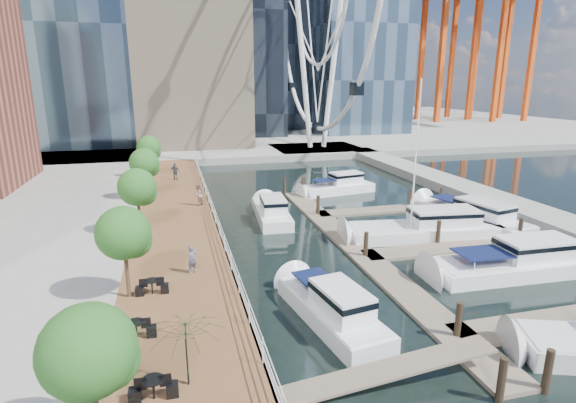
{
  "coord_description": "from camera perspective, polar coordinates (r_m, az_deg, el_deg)",
  "views": [
    {
      "loc": [
        -8.88,
        -17.51,
        11.21
      ],
      "look_at": [
        -1.13,
        12.42,
        3.0
      ],
      "focal_mm": 28.0,
      "sensor_mm": 36.0,
      "label": 1
    }
  ],
  "objects": [
    {
      "name": "seawall",
      "position": [
        34.34,
        -9.0,
        -3.49
      ],
      "size": [
        0.25,
        60.0,
        1.0
      ],
      "primitive_type": "cube",
      "color": "#595954",
      "rests_on": "ground"
    },
    {
      "name": "boardwalk",
      "position": [
        34.22,
        -14.01,
        -3.82
      ],
      "size": [
        6.0,
        60.0,
        1.0
      ],
      "primitive_type": "cube",
      "color": "brown",
      "rests_on": "ground"
    },
    {
      "name": "floating_docks",
      "position": [
        33.97,
        16.13,
        -4.13
      ],
      "size": [
        16.0,
        34.0,
        2.6
      ],
      "color": "#6D6051",
      "rests_on": "ground"
    },
    {
      "name": "port_cranes",
      "position": [
        136.91,
        20.51,
        17.66
      ],
      "size": [
        40.0,
        52.0,
        38.0
      ],
      "color": "#D84C14",
      "rests_on": "ground"
    },
    {
      "name": "ground",
      "position": [
        22.6,
        11.12,
        -15.16
      ],
      "size": [
        520.0,
        520.0,
        0.0
      ],
      "primitive_type": "plane",
      "color": "black",
      "rests_on": "ground"
    },
    {
      "name": "yacht_foreground",
      "position": [
        30.82,
        26.84,
        -8.15
      ],
      "size": [
        11.72,
        3.47,
        2.15
      ],
      "primitive_type": null,
      "rotation": [
        0.0,
        0.0,
        1.54
      ],
      "color": "white",
      "rests_on": "ground"
    },
    {
      "name": "street_trees",
      "position": [
        32.35,
        -18.64,
        1.73
      ],
      "size": [
        2.6,
        42.6,
        4.6
      ],
      "color": "#3F2B1C",
      "rests_on": "ground"
    },
    {
      "name": "pedestrian_near",
      "position": [
        25.45,
        -12.05,
        -7.21
      ],
      "size": [
        0.68,
        0.59,
        1.57
      ],
      "primitive_type": "imported",
      "rotation": [
        0.0,
        0.0,
        0.46
      ],
      "color": "#47495E",
      "rests_on": "boardwalk"
    },
    {
      "name": "cafe_tables",
      "position": [
        18.43,
        -17.82,
        -18.2
      ],
      "size": [
        2.5,
        13.7,
        0.74
      ],
      "color": "black",
      "rests_on": "ground"
    },
    {
      "name": "moored_yachts",
      "position": [
        34.74,
        15.9,
        -4.55
      ],
      "size": [
        20.93,
        35.18,
        11.5
      ],
      "color": "white",
      "rests_on": "ground"
    },
    {
      "name": "cafe_seating",
      "position": [
        15.51,
        -17.57,
        -21.44
      ],
      "size": [
        5.46,
        7.86,
        2.48
      ],
      "color": "#0E3419",
      "rests_on": "ground"
    },
    {
      "name": "breakwater",
      "position": [
        48.53,
        22.48,
        0.97
      ],
      "size": [
        4.0,
        60.0,
        1.0
      ],
      "primitive_type": "cube",
      "color": "gray",
      "rests_on": "ground"
    },
    {
      "name": "land_far",
      "position": [
        120.31,
        -10.38,
        9.52
      ],
      "size": [
        200.0,
        114.0,
        1.0
      ],
      "primitive_type": "cube",
      "color": "gray",
      "rests_on": "ground"
    },
    {
      "name": "pier",
      "position": [
        73.95,
        3.68,
        6.51
      ],
      "size": [
        14.0,
        12.0,
        1.0
      ],
      "primitive_type": "cube",
      "color": "gray",
      "rests_on": "ground"
    },
    {
      "name": "pedestrian_mid",
      "position": [
        39.05,
        -11.34,
        0.84
      ],
      "size": [
        1.13,
        1.15,
        1.88
      ],
      "primitive_type": "imported",
      "rotation": [
        0.0,
        0.0,
        -2.28
      ],
      "color": "#9B756B",
      "rests_on": "boardwalk"
    },
    {
      "name": "pedestrian_far",
      "position": [
        49.9,
        -14.11,
        3.71
      ],
      "size": [
        1.18,
        0.97,
        1.88
      ],
      "primitive_type": "imported",
      "rotation": [
        0.0,
        0.0,
        2.6
      ],
      "color": "#363C44",
      "rests_on": "boardwalk"
    },
    {
      "name": "railing",
      "position": [
        34.03,
        -9.24,
        -1.86
      ],
      "size": [
        0.1,
        60.0,
        1.05
      ],
      "primitive_type": null,
      "color": "white",
      "rests_on": "boardwalk"
    }
  ]
}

